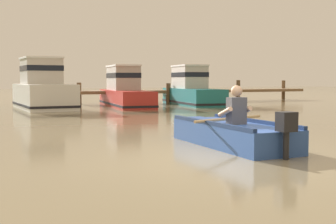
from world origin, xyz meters
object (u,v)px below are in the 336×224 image
object	(u,v)px
moored_boat_white	(43,89)
moored_boat_red	(125,91)
rowboat_with_person	(230,133)
moored_boat_teal	(191,90)

from	to	relation	value
moored_boat_white	moored_boat_red	xyz separation A→B (m)	(3.98, 0.17, -0.13)
rowboat_with_person	moored_boat_teal	world-z (taller)	moored_boat_teal
moored_boat_white	moored_boat_teal	world-z (taller)	moored_boat_white
moored_boat_white	moored_boat_teal	bearing A→B (deg)	-0.74
rowboat_with_person	moored_boat_teal	bearing A→B (deg)	64.23
rowboat_with_person	moored_boat_teal	size ratio (longest dim) A/B	0.65
rowboat_with_person	moored_boat_red	world-z (taller)	moored_boat_red
rowboat_with_person	moored_boat_white	xyz separation A→B (m)	(-1.24, 13.23, 0.61)
moored_boat_red	moored_boat_teal	distance (m)	3.62
moored_boat_teal	moored_boat_red	bearing A→B (deg)	175.67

